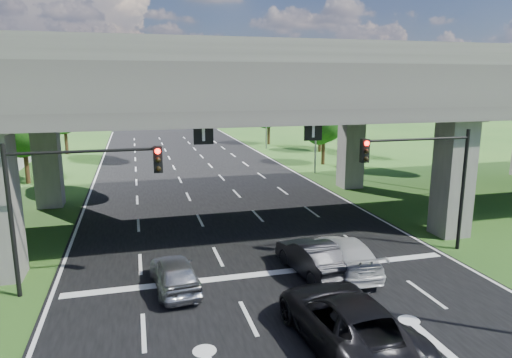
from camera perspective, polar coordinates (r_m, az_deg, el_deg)
name	(u,v)px	position (r m, az deg, el deg)	size (l,w,h in m)	color
ground	(296,312)	(17.30, 5.07, -16.25)	(160.00, 160.00, 0.00)	#234B18
road	(236,228)	(26.17, -2.46, -6.17)	(18.00, 120.00, 0.03)	black
overpass	(228,87)	(26.82, -3.56, 11.44)	(80.00, 15.00, 10.00)	#373432
signal_right	(426,169)	(22.83, 20.53, 1.17)	(5.76, 0.54, 6.00)	black
signal_left	(70,189)	(18.82, -22.20, -1.14)	(5.76, 0.54, 6.00)	black
streetlight_far	(312,109)	(41.34, 7.06, 8.70)	(3.38, 0.25, 10.00)	gray
streetlight_beyond	(263,102)	(56.48, 0.91, 9.66)	(3.38, 0.25, 10.00)	gray
tree_left_near	(23,125)	(41.33, -27.11, 6.05)	(4.50, 4.50, 7.80)	black
tree_left_mid	(8,125)	(49.82, -28.57, 5.96)	(3.91, 3.90, 6.76)	black
tree_left_far	(64,109)	(56.88, -22.88, 8.03)	(4.80, 4.80, 8.32)	black
tree_right_near	(325,120)	(46.25, 8.57, 7.33)	(4.20, 4.20, 7.28)	black
tree_right_mid	(321,117)	(54.79, 8.12, 7.72)	(3.91, 3.90, 6.76)	black
tree_right_far	(269,108)	(60.91, 1.65, 8.86)	(4.50, 4.50, 7.80)	black
car_silver	(175,273)	(18.86, -10.15, -11.48)	(1.63, 4.06, 1.38)	gray
car_dark	(312,257)	(20.11, 7.04, -9.70)	(1.57, 4.49, 1.48)	black
car_white	(344,254)	(20.69, 10.94, -9.21)	(2.07, 5.08, 1.48)	#B2B2B2
car_trailing	(347,321)	(15.20, 11.27, -16.97)	(2.81, 6.09, 1.69)	black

